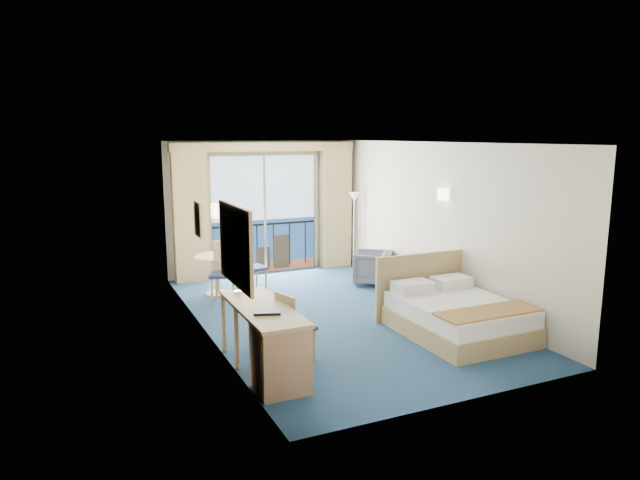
# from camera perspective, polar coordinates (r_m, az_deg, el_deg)

# --- Properties ---
(floor) EXTENTS (6.50, 6.50, 0.00)m
(floor) POSITION_cam_1_polar(r_m,az_deg,el_deg) (9.11, 1.23, -7.53)
(floor) COLOR navy
(floor) RESTS_ON ground
(room_walls) EXTENTS (4.04, 6.54, 2.72)m
(room_walls) POSITION_cam_1_polar(r_m,az_deg,el_deg) (8.73, 1.27, 3.64)
(room_walls) COLOR beige
(room_walls) RESTS_ON ground
(balcony_door) EXTENTS (2.36, 0.03, 2.52)m
(balcony_door) POSITION_cam_1_polar(r_m,az_deg,el_deg) (11.77, -5.58, 2.25)
(balcony_door) COLOR navy
(balcony_door) RESTS_ON room_walls
(curtain_left) EXTENTS (0.65, 0.22, 2.55)m
(curtain_left) POSITION_cam_1_polar(r_m,az_deg,el_deg) (11.21, -12.83, 2.31)
(curtain_left) COLOR tan
(curtain_left) RESTS_ON room_walls
(curtain_right) EXTENTS (0.65, 0.22, 2.55)m
(curtain_right) POSITION_cam_1_polar(r_m,az_deg,el_deg) (12.20, 1.58, 3.22)
(curtain_right) COLOR tan
(curtain_right) RESTS_ON room_walls
(pelmet) EXTENTS (3.80, 0.25, 0.18)m
(pelmet) POSITION_cam_1_polar(r_m,az_deg,el_deg) (11.54, -5.48, 9.26)
(pelmet) COLOR tan
(pelmet) RESTS_ON room_walls
(mirror) EXTENTS (0.05, 1.25, 0.95)m
(mirror) POSITION_cam_1_polar(r_m,az_deg,el_deg) (6.68, -8.45, -0.58)
(mirror) COLOR tan
(mirror) RESTS_ON room_walls
(wall_print) EXTENTS (0.04, 0.42, 0.52)m
(wall_print) POSITION_cam_1_polar(r_m,az_deg,el_deg) (8.54, -12.09, 2.05)
(wall_print) COLOR tan
(wall_print) RESTS_ON room_walls
(sconce_left) EXTENTS (0.18, 0.18, 0.18)m
(sconce_left) POSITION_cam_1_polar(r_m,az_deg,el_deg) (7.50, -10.19, 2.90)
(sconce_left) COLOR #FFE9B2
(sconce_left) RESTS_ON room_walls
(sconce_right) EXTENTS (0.18, 0.18, 0.18)m
(sconce_right) POSITION_cam_1_polar(r_m,az_deg,el_deg) (9.60, 12.20, 4.46)
(sconce_right) COLOR #FFE9B2
(sconce_right) RESTS_ON room_walls
(bed) EXTENTS (1.61, 1.91, 1.01)m
(bed) POSITION_cam_1_polar(r_m,az_deg,el_deg) (8.45, 13.39, -7.26)
(bed) COLOR tan
(bed) RESTS_ON ground
(nightstand) EXTENTS (0.41, 0.39, 0.54)m
(nightstand) POSITION_cam_1_polar(r_m,az_deg,el_deg) (9.81, 10.95, -4.76)
(nightstand) COLOR tan
(nightstand) RESTS_ON ground
(phone) EXTENTS (0.23, 0.19, 0.09)m
(phone) POSITION_cam_1_polar(r_m,az_deg,el_deg) (9.75, 10.73, -2.92)
(phone) COLOR beige
(phone) RESTS_ON nightstand
(armchair) EXTENTS (0.98, 0.97, 0.64)m
(armchair) POSITION_cam_1_polar(r_m,az_deg,el_deg) (10.92, 5.29, -2.77)
(armchair) COLOR #4E535F
(armchair) RESTS_ON ground
(floor_lamp) EXTENTS (0.23, 0.23, 1.64)m
(floor_lamp) POSITION_cam_1_polar(r_m,az_deg,el_deg) (11.94, 3.43, 2.88)
(floor_lamp) COLOR silver
(floor_lamp) RESTS_ON ground
(desk) EXTENTS (0.60, 1.74, 0.81)m
(desk) POSITION_cam_1_polar(r_m,az_deg,el_deg) (6.55, -4.38, -10.76)
(desk) COLOR tan
(desk) RESTS_ON ground
(desk_chair) EXTENTS (0.48, 0.48, 0.90)m
(desk_chair) POSITION_cam_1_polar(r_m,az_deg,el_deg) (7.17, -2.84, -8.33)
(desk_chair) COLOR #1F2448
(desk_chair) RESTS_ON ground
(folder) EXTENTS (0.36, 0.31, 0.03)m
(folder) POSITION_cam_1_polar(r_m,az_deg,el_deg) (6.59, -5.31, -7.14)
(folder) COLOR black
(folder) RESTS_ON desk
(desk_lamp) EXTENTS (0.11, 0.11, 0.41)m
(desk_lamp) POSITION_cam_1_polar(r_m,az_deg,el_deg) (7.34, -8.22, -3.03)
(desk_lamp) COLOR silver
(desk_lamp) RESTS_ON desk
(round_table) EXTENTS (0.79, 0.79, 0.71)m
(round_table) POSITION_cam_1_polar(r_m,az_deg,el_deg) (10.30, -10.26, -2.47)
(round_table) COLOR tan
(round_table) RESTS_ON ground
(table_chair_a) EXTENTS (0.50, 0.49, 0.96)m
(table_chair_a) POSITION_cam_1_polar(r_m,az_deg,el_deg) (10.27, -7.12, -2.41)
(table_chair_a) COLOR #1F2448
(table_chair_a) RESTS_ON ground
(table_chair_b) EXTENTS (0.60, 0.60, 1.03)m
(table_chair_b) POSITION_cam_1_polar(r_m,az_deg,el_deg) (9.83, -9.47, -2.81)
(table_chair_b) COLOR #1F2448
(table_chair_b) RESTS_ON ground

